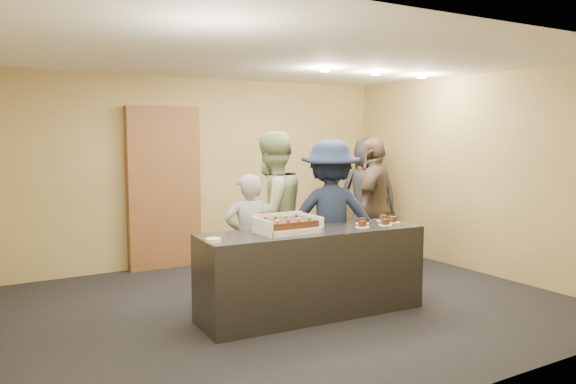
# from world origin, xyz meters

# --- Properties ---
(room) EXTENTS (6.04, 6.00, 2.70)m
(room) POSITION_xyz_m (0.00, 0.00, 1.35)
(room) COLOR black
(room) RESTS_ON ground
(serving_counter) EXTENTS (2.44, 0.84, 0.90)m
(serving_counter) POSITION_xyz_m (0.03, -0.41, 0.45)
(serving_counter) COLOR black
(serving_counter) RESTS_ON floor
(storage_cabinet) EXTENTS (1.03, 0.15, 2.27)m
(storage_cabinet) POSITION_xyz_m (-0.62, 2.41, 1.14)
(storage_cabinet) COLOR brown
(storage_cabinet) RESTS_ON floor
(cake_box) EXTENTS (0.61, 0.42, 0.18)m
(cake_box) POSITION_xyz_m (-0.26, -0.38, 0.94)
(cake_box) COLOR white
(cake_box) RESTS_ON serving_counter
(sheet_cake) EXTENTS (0.52, 0.36, 0.11)m
(sheet_cake) POSITION_xyz_m (-0.26, -0.41, 1.00)
(sheet_cake) COLOR #3D210D
(sheet_cake) RESTS_ON cake_box
(plate_stack) EXTENTS (0.14, 0.14, 0.04)m
(plate_stack) POSITION_xyz_m (-1.12, -0.48, 0.92)
(plate_stack) COLOR white
(plate_stack) RESTS_ON serving_counter
(slice_a) EXTENTS (0.15, 0.15, 0.07)m
(slice_a) POSITION_xyz_m (0.59, -0.54, 0.92)
(slice_a) COLOR white
(slice_a) RESTS_ON serving_counter
(slice_b) EXTENTS (0.15, 0.15, 0.07)m
(slice_b) POSITION_xyz_m (0.72, -0.36, 0.92)
(slice_b) COLOR white
(slice_b) RESTS_ON serving_counter
(slice_c) EXTENTS (0.15, 0.15, 0.07)m
(slice_c) POSITION_xyz_m (0.89, -0.56, 0.92)
(slice_c) COLOR white
(slice_c) RESTS_ON serving_counter
(slice_d) EXTENTS (0.15, 0.15, 0.07)m
(slice_d) POSITION_xyz_m (1.07, -0.32, 0.92)
(slice_d) COLOR white
(slice_d) RESTS_ON serving_counter
(slice_e) EXTENTS (0.15, 0.15, 0.07)m
(slice_e) POSITION_xyz_m (1.08, -0.46, 0.92)
(slice_e) COLOR white
(slice_e) RESTS_ON serving_counter
(person_server_grey) EXTENTS (0.62, 0.50, 1.47)m
(person_server_grey) POSITION_xyz_m (-0.38, 0.25, 0.73)
(person_server_grey) COLOR #A5A5AA
(person_server_grey) RESTS_ON floor
(person_sage_man) EXTENTS (1.08, 0.93, 1.93)m
(person_sage_man) POSITION_xyz_m (-0.01, 0.39, 0.96)
(person_sage_man) COLOR #9DAD7D
(person_sage_man) RESTS_ON floor
(person_navy_man) EXTENTS (1.36, 1.16, 1.83)m
(person_navy_man) POSITION_xyz_m (0.58, 0.04, 0.91)
(person_navy_man) COLOR #182139
(person_navy_man) RESTS_ON floor
(person_brown_extra) EXTENTS (1.15, 0.97, 1.84)m
(person_brown_extra) POSITION_xyz_m (1.66, 0.57, 0.92)
(person_brown_extra) COLOR brown
(person_brown_extra) RESTS_ON floor
(person_dark_suit) EXTENTS (1.08, 0.98, 1.85)m
(person_dark_suit) POSITION_xyz_m (2.37, 1.59, 0.92)
(person_dark_suit) COLOR #26272B
(person_dark_suit) RESTS_ON floor
(ceiling_spotlights) EXTENTS (1.72, 0.12, 0.03)m
(ceiling_spotlights) POSITION_xyz_m (1.60, 0.50, 2.67)
(ceiling_spotlights) COLOR #FFEAC6
(ceiling_spotlights) RESTS_ON ceiling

